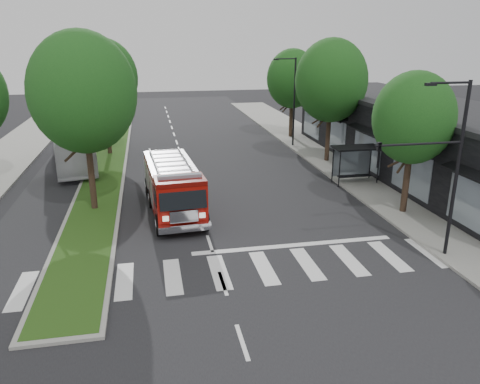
{
  "coord_description": "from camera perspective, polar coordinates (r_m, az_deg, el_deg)",
  "views": [
    {
      "loc": [
        -2.65,
        -20.95,
        9.64
      ],
      "look_at": [
        1.98,
        2.33,
        1.8
      ],
      "focal_mm": 35.0,
      "sensor_mm": 36.0,
      "label": 1
    }
  ],
  "objects": [
    {
      "name": "city_bus",
      "position": [
        39.14,
        -19.7,
        5.34
      ],
      "size": [
        4.64,
        11.72,
        3.18
      ],
      "primitive_type": "imported",
      "rotation": [
        0.0,
        0.0,
        0.18
      ],
      "color": "silver",
      "rests_on": "ground"
    },
    {
      "name": "storefront_row",
      "position": [
        37.34,
        20.89,
        6.06
      ],
      "size": [
        8.0,
        30.0,
        5.0
      ],
      "primitive_type": "cube",
      "color": "black",
      "rests_on": "ground"
    },
    {
      "name": "sidewalk_right",
      "position": [
        35.76,
        14.3,
        2.19
      ],
      "size": [
        5.0,
        80.0,
        0.15
      ],
      "primitive_type": "cube",
      "color": "gray",
      "rests_on": "ground"
    },
    {
      "name": "median",
      "position": [
        40.24,
        -15.72,
        3.84
      ],
      "size": [
        3.0,
        50.0,
        0.15
      ],
      "color": "gray",
      "rests_on": "ground"
    },
    {
      "name": "ground",
      "position": [
        23.21,
        -3.69,
        -6.3
      ],
      "size": [
        140.0,
        140.0,
        0.0
      ],
      "primitive_type": "plane",
      "color": "black",
      "rests_on": "ground"
    },
    {
      "name": "tree_right_near",
      "position": [
        27.27,
        20.4,
        8.43
      ],
      "size": [
        4.4,
        4.4,
        8.05
      ],
      "color": "black",
      "rests_on": "ground"
    },
    {
      "name": "streetlight_right_near",
      "position": [
        21.89,
        23.25,
        3.65
      ],
      "size": [
        4.08,
        0.22,
        8.0
      ],
      "color": "black",
      "rests_on": "ground"
    },
    {
      "name": "tree_median_near",
      "position": [
        27.3,
        -18.61,
        11.41
      ],
      "size": [
        5.8,
        5.8,
        10.16
      ],
      "color": "black",
      "rests_on": "ground"
    },
    {
      "name": "fire_engine",
      "position": [
        27.28,
        -8.19,
        0.64
      ],
      "size": [
        3.25,
        8.95,
        3.05
      ],
      "rotation": [
        0.0,
        0.0,
        0.07
      ],
      "color": "#5C0805",
      "rests_on": "ground"
    },
    {
      "name": "tree_median_far",
      "position": [
        41.2,
        -16.31,
        13.19
      ],
      "size": [
        5.6,
        5.6,
        9.72
      ],
      "color": "black",
      "rests_on": "ground"
    },
    {
      "name": "streetlight_right_far",
      "position": [
        43.27,
        6.45,
        11.32
      ],
      "size": [
        2.11,
        0.2,
        8.0
      ],
      "color": "black",
      "rests_on": "ground"
    },
    {
      "name": "tree_right_mid",
      "position": [
        37.83,
        11.06,
        13.18
      ],
      "size": [
        5.6,
        5.6,
        9.72
      ],
      "color": "black",
      "rests_on": "ground"
    },
    {
      "name": "bus_shelter",
      "position": [
        33.1,
        13.87,
        4.47
      ],
      "size": [
        3.2,
        1.6,
        2.61
      ],
      "color": "black",
      "rests_on": "ground"
    },
    {
      "name": "tree_right_far",
      "position": [
        47.27,
        6.4,
        13.56
      ],
      "size": [
        5.0,
        5.0,
        8.73
      ],
      "color": "black",
      "rests_on": "ground"
    }
  ]
}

